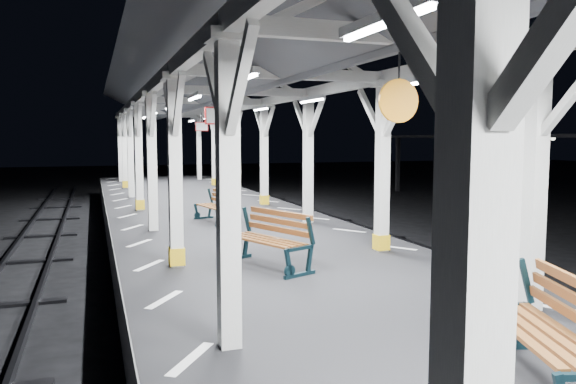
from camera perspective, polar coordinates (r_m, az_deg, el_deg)
ground at (r=8.99m, az=4.02°, el=-15.54°), size 120.00×120.00×0.00m
platform at (r=8.82m, az=4.05°, el=-12.51°), size 6.00×50.00×1.00m
hazard_stripes_left at (r=8.06m, az=-12.44°, el=-10.63°), size 1.00×48.00×0.01m
hazard_stripes_right at (r=9.88m, az=17.37°, el=-7.75°), size 1.00×48.00×0.01m
canopy at (r=8.48m, az=4.28°, el=14.53°), size 5.40×49.00×4.65m
bench_near at (r=5.68m, az=25.35°, el=-12.46°), size 1.20×1.95×0.99m
bench_mid at (r=9.73m, az=-1.79°, el=-4.62°), size 1.27×1.90×0.97m
bench_far at (r=14.97m, az=-7.22°, el=-1.34°), size 0.86×1.63×0.84m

